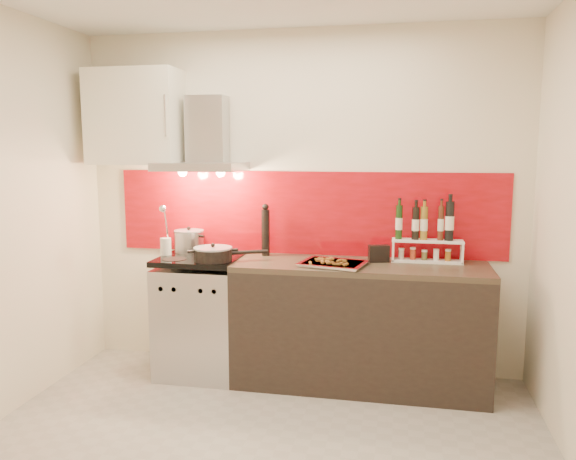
% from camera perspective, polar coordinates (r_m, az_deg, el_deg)
% --- Properties ---
extents(floor, '(3.40, 3.40, 0.00)m').
position_cam_1_polar(floor, '(3.41, -3.37, -21.92)').
color(floor, '#9E9991').
rests_on(floor, ground).
extents(back_wall, '(3.40, 0.02, 2.60)m').
position_cam_1_polar(back_wall, '(4.33, 1.16, 2.81)').
color(back_wall, silver).
rests_on(back_wall, ground).
extents(backsplash, '(3.00, 0.02, 0.64)m').
position_cam_1_polar(backsplash, '(4.32, 1.79, 1.72)').
color(backsplash, '#90070A').
rests_on(backsplash, back_wall).
extents(range_stove, '(0.60, 0.60, 0.91)m').
position_cam_1_polar(range_stove, '(4.39, -8.72, -8.66)').
color(range_stove, '#B7B7BA').
rests_on(range_stove, ground).
extents(counter, '(1.80, 0.60, 0.90)m').
position_cam_1_polar(counter, '(4.15, 7.29, -9.50)').
color(counter, black).
rests_on(counter, ground).
extents(range_hood, '(0.62, 0.50, 0.61)m').
position_cam_1_polar(range_hood, '(4.34, -8.45, 8.58)').
color(range_hood, '#B7B7BA').
rests_on(range_hood, back_wall).
extents(upper_cabinet, '(0.70, 0.35, 0.72)m').
position_cam_1_polar(upper_cabinet, '(4.55, -15.23, 10.98)').
color(upper_cabinet, white).
rests_on(upper_cabinet, back_wall).
extents(stock_pot, '(0.23, 0.23, 0.20)m').
position_cam_1_polar(stock_pot, '(4.47, -10.02, -1.09)').
color(stock_pot, '#B7B7BA').
rests_on(stock_pot, range_stove).
extents(saute_pan, '(0.51, 0.32, 0.13)m').
position_cam_1_polar(saute_pan, '(4.09, -7.53, -2.42)').
color(saute_pan, black).
rests_on(saute_pan, range_stove).
extents(utensil_jar, '(0.08, 0.12, 0.40)m').
position_cam_1_polar(utensil_jar, '(4.36, -12.35, -1.08)').
color(utensil_jar, silver).
rests_on(utensil_jar, range_stove).
extents(pepper_mill, '(0.06, 0.06, 0.40)m').
position_cam_1_polar(pepper_mill, '(4.28, -2.30, -0.06)').
color(pepper_mill, black).
rests_on(pepper_mill, counter).
extents(step_shelf, '(0.50, 0.14, 0.44)m').
position_cam_1_polar(step_shelf, '(4.15, 13.98, -0.66)').
color(step_shelf, white).
rests_on(step_shelf, counter).
extents(caddy_box, '(0.16, 0.10, 0.13)m').
position_cam_1_polar(caddy_box, '(4.11, 9.20, -2.40)').
color(caddy_box, black).
rests_on(caddy_box, counter).
extents(baking_tray, '(0.51, 0.43, 0.03)m').
position_cam_1_polar(baking_tray, '(3.96, 4.59, -3.37)').
color(baking_tray, silver).
rests_on(baking_tray, counter).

